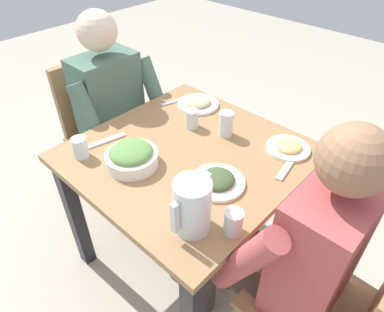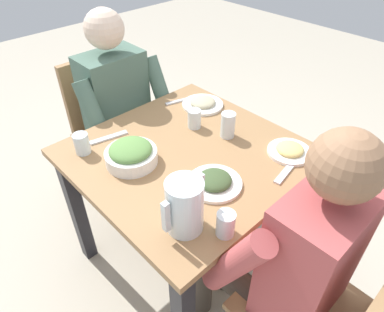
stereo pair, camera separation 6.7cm
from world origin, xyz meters
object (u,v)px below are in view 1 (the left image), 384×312
(salad_bowl, at_px, (132,156))
(water_glass_far_right, at_px, (226,124))
(chair_near, at_px, (103,126))
(diner_far, at_px, (290,247))
(plate_dolmas, at_px, (218,180))
(chair_far, at_px, (336,309))
(water_glass_near_right, at_px, (80,148))
(water_pitcher, at_px, (192,206))
(water_glass_far_left, at_px, (192,119))
(plate_beans, at_px, (198,103))
(dining_table, at_px, (188,174))
(water_glass_near_left, at_px, (233,222))
(plate_fries, at_px, (288,147))
(diner_near, at_px, (121,118))

(salad_bowl, height_order, water_glass_far_right, water_glass_far_right)
(chair_near, height_order, diner_far, diner_far)
(diner_far, distance_m, plate_dolmas, 0.34)
(chair_far, height_order, water_glass_far_right, chair_far)
(chair_near, relative_size, water_glass_near_right, 9.79)
(water_pitcher, relative_size, water_glass_far_left, 2.19)
(chair_far, distance_m, water_pitcher, 0.60)
(diner_far, relative_size, plate_beans, 5.65)
(dining_table, xyz_separation_m, plate_beans, (-0.31, -0.22, 0.14))
(water_glass_near_left, bearing_deg, diner_far, 134.24)
(water_glass_far_right, height_order, water_glass_near_left, water_glass_far_right)
(water_pitcher, distance_m, water_glass_far_right, 0.54)
(diner_far, height_order, salad_bowl, diner_far)
(plate_fries, distance_m, water_glass_near_right, 0.85)
(salad_bowl, bearing_deg, diner_far, 102.80)
(chair_near, height_order, diner_near, diner_near)
(diner_far, relative_size, water_glass_near_right, 13.14)
(dining_table, xyz_separation_m, water_glass_near_left, (0.20, 0.39, 0.17))
(dining_table, height_order, water_pitcher, water_pitcher)
(water_glass_far_right, bearing_deg, dining_table, -10.03)
(chair_near, distance_m, water_glass_near_right, 0.64)
(chair_far, height_order, water_glass_near_left, chair_far)
(chair_near, bearing_deg, plate_beans, 116.28)
(water_pitcher, height_order, plate_fries, water_pitcher)
(salad_bowl, relative_size, water_glass_near_right, 2.35)
(dining_table, xyz_separation_m, plate_dolmas, (0.06, 0.21, 0.14))
(plate_beans, relative_size, water_glass_near_right, 2.32)
(dining_table, height_order, plate_beans, plate_beans)
(plate_beans, relative_size, water_glass_near_left, 2.31)
(plate_fries, xyz_separation_m, water_glass_near_right, (0.61, -0.59, 0.03))
(plate_beans, xyz_separation_m, water_glass_near_left, (0.51, 0.61, 0.03))
(chair_near, distance_m, water_glass_near_left, 1.19)
(water_pitcher, bearing_deg, water_glass_near_right, -86.25)
(plate_dolmas, bearing_deg, salad_bowl, -65.66)
(plate_fries, relative_size, water_glass_far_right, 1.59)
(chair_far, height_order, plate_fries, chair_far)
(chair_near, height_order, water_glass_near_right, chair_near)
(plate_fries, relative_size, water_glass_near_right, 2.06)
(water_glass_near_left, bearing_deg, water_glass_far_right, -138.91)
(water_pitcher, xyz_separation_m, water_glass_far_right, (-0.48, -0.25, -0.04))
(water_glass_far_right, xyz_separation_m, water_glass_near_right, (0.52, -0.33, -0.01))
(water_pitcher, distance_m, plate_beans, 0.78)
(chair_near, relative_size, chair_far, 1.00)
(plate_dolmas, relative_size, water_glass_near_right, 2.33)
(plate_dolmas, xyz_separation_m, water_glass_far_right, (-0.27, -0.18, 0.04))
(dining_table, height_order, diner_far, diner_far)
(water_glass_far_left, distance_m, water_glass_near_right, 0.50)
(water_glass_near_left, bearing_deg, water_glass_near_right, -80.77)
(chair_far, relative_size, plate_beans, 4.21)
(chair_far, height_order, diner_far, diner_far)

